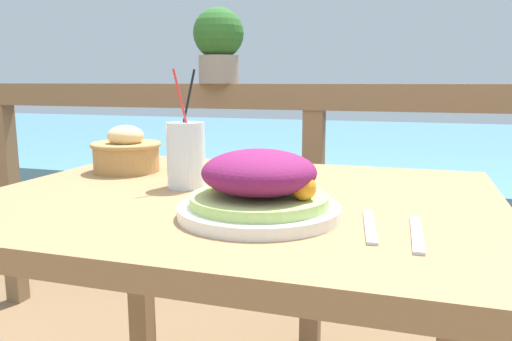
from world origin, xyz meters
The scene contains 9 objects.
patio_table centered at (0.00, 0.00, 0.66)m, with size 1.02×0.83×0.77m.
railing_fence centered at (0.00, 0.80, 0.75)m, with size 2.80×0.08×0.99m.
sea_backdrop centered at (0.00, 3.30, 0.26)m, with size 12.00×4.00×0.52m.
salad_plate centered at (0.09, -0.16, 0.82)m, with size 0.27×0.27×0.11m.
drink_glass centered at (-0.13, 0.03, 0.84)m, with size 0.08×0.08×0.25m.
bread_basket centered at (-0.35, 0.15, 0.82)m, with size 0.17×0.17×0.12m.
potted_plant centered at (-0.36, 0.80, 1.13)m, with size 0.18×0.18×0.27m.
fork centered at (0.28, -0.16, 0.77)m, with size 0.04×0.18×0.00m.
knife centered at (0.35, -0.18, 0.77)m, with size 0.02×0.18×0.00m.
Camera 1 is at (0.33, -0.93, 0.99)m, focal length 35.00 mm.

